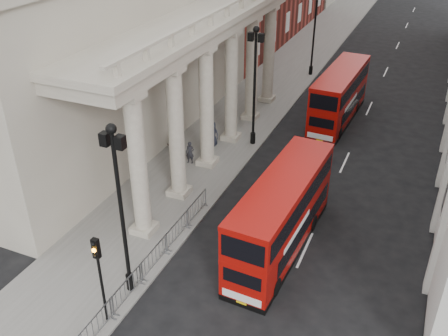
# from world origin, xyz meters

# --- Properties ---
(sidewalk_west) EXTENTS (6.00, 140.00, 0.12)m
(sidewalk_west) POSITION_xyz_m (-3.00, 30.00, 0.06)
(sidewalk_west) COLOR slate
(sidewalk_west) RESTS_ON ground
(kerb) EXTENTS (0.20, 140.00, 0.14)m
(kerb) POSITION_xyz_m (-0.05, 30.00, 0.07)
(kerb) COLOR slate
(kerb) RESTS_ON ground
(portico_building) EXTENTS (9.00, 28.00, 12.00)m
(portico_building) POSITION_xyz_m (-10.50, 18.00, 6.00)
(portico_building) COLOR gray
(portico_building) RESTS_ON ground
(lamp_post_south) EXTENTS (1.05, 0.44, 8.32)m
(lamp_post_south) POSITION_xyz_m (-0.60, 4.00, 4.91)
(lamp_post_south) COLOR black
(lamp_post_south) RESTS_ON sidewalk_west
(lamp_post_mid) EXTENTS (1.05, 0.44, 8.32)m
(lamp_post_mid) POSITION_xyz_m (-0.60, 20.00, 4.91)
(lamp_post_mid) COLOR black
(lamp_post_mid) RESTS_ON sidewalk_west
(lamp_post_north) EXTENTS (1.05, 0.44, 8.32)m
(lamp_post_north) POSITION_xyz_m (-0.60, 36.00, 4.91)
(lamp_post_north) COLOR black
(lamp_post_north) RESTS_ON sidewalk_west
(traffic_light) EXTENTS (0.28, 0.33, 4.30)m
(traffic_light) POSITION_xyz_m (-0.50, 1.98, 3.11)
(traffic_light) COLOR black
(traffic_light) RESTS_ON sidewalk_west
(crowd_barriers) EXTENTS (0.50, 18.75, 1.10)m
(crowd_barriers) POSITION_xyz_m (-0.35, 2.23, 0.67)
(crowd_barriers) COLOR gray
(crowd_barriers) RESTS_ON sidewalk_west
(bus_near) EXTENTS (2.78, 9.54, 4.07)m
(bus_near) POSITION_xyz_m (4.73, 9.69, 2.13)
(bus_near) COLOR #980B07
(bus_near) RESTS_ON ground
(bus_far) EXTENTS (2.72, 9.51, 4.06)m
(bus_far) POSITION_xyz_m (3.99, 26.65, 2.12)
(bus_far) COLOR #A00B07
(bus_far) RESTS_ON ground
(pedestrian_a) EXTENTS (0.61, 0.45, 1.52)m
(pedestrian_a) POSITION_xyz_m (-3.40, 15.65, 0.88)
(pedestrian_a) COLOR black
(pedestrian_a) RESTS_ON sidewalk_west
(pedestrian_b) EXTENTS (1.14, 1.08, 1.87)m
(pedestrian_b) POSITION_xyz_m (-4.74, 15.90, 1.05)
(pedestrian_b) COLOR #292321
(pedestrian_b) RESTS_ON sidewalk_west
(pedestrian_c) EXTENTS (0.88, 0.59, 1.76)m
(pedestrian_c) POSITION_xyz_m (-3.10, 18.60, 1.00)
(pedestrian_c) COLOR black
(pedestrian_c) RESTS_ON sidewalk_west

